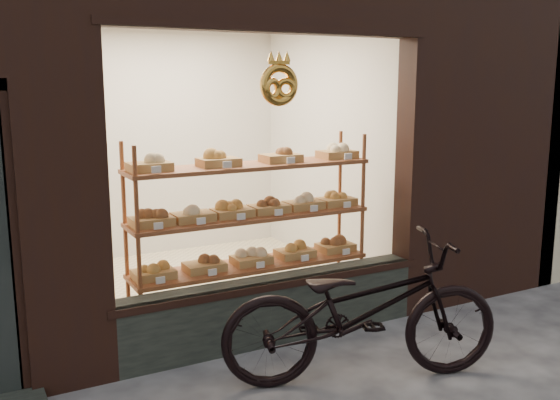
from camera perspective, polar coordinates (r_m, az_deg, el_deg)
display_shelf at (r=5.56m, az=-2.66°, el=-2.86°), size 2.20×0.45×1.70m
bicycle at (r=4.64m, az=7.50°, el=-9.95°), size 2.18×1.35×1.08m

